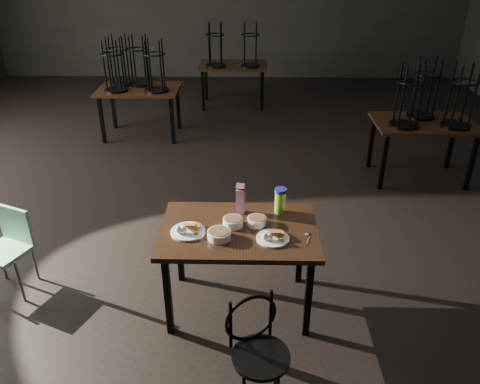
{
  "coord_description": "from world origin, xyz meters",
  "views": [
    {
      "loc": [
        0.49,
        -4.43,
        2.68
      ],
      "look_at": [
        0.42,
        -1.03,
        0.85
      ],
      "focal_mm": 35.0,
      "sensor_mm": 36.0,
      "label": 1
    }
  ],
  "objects_px": {
    "main_table": "(239,237)",
    "water_bottle": "(280,200)",
    "bentwood_chair": "(257,345)",
    "juice_carton": "(241,199)",
    "school_chair": "(9,243)"
  },
  "relations": [
    {
      "from": "main_table",
      "to": "water_bottle",
      "type": "xyz_separation_m",
      "value": [
        0.32,
        0.25,
        0.19
      ]
    },
    {
      "from": "main_table",
      "to": "water_bottle",
      "type": "height_order",
      "value": "water_bottle"
    },
    {
      "from": "main_table",
      "to": "bentwood_chair",
      "type": "xyz_separation_m",
      "value": [
        0.13,
        -0.88,
        -0.21
      ]
    },
    {
      "from": "main_table",
      "to": "juice_carton",
      "type": "distance_m",
      "value": 0.31
    },
    {
      "from": "bentwood_chair",
      "to": "main_table",
      "type": "bearing_deg",
      "value": 74.36
    },
    {
      "from": "bentwood_chair",
      "to": "school_chair",
      "type": "bearing_deg",
      "value": 128.05
    },
    {
      "from": "water_bottle",
      "to": "school_chair",
      "type": "bearing_deg",
      "value": -178.8
    },
    {
      "from": "main_table",
      "to": "bentwood_chair",
      "type": "distance_m",
      "value": 0.92
    },
    {
      "from": "main_table",
      "to": "juice_carton",
      "type": "xyz_separation_m",
      "value": [
        0.01,
        0.24,
        0.2
      ]
    },
    {
      "from": "water_bottle",
      "to": "bentwood_chair",
      "type": "distance_m",
      "value": 1.21
    },
    {
      "from": "bentwood_chair",
      "to": "school_chair",
      "type": "distance_m",
      "value": 2.33
    },
    {
      "from": "main_table",
      "to": "juice_carton",
      "type": "bearing_deg",
      "value": 88.19
    },
    {
      "from": "juice_carton",
      "to": "bentwood_chair",
      "type": "height_order",
      "value": "juice_carton"
    },
    {
      "from": "bentwood_chair",
      "to": "school_chair",
      "type": "relative_size",
      "value": 1.04
    },
    {
      "from": "main_table",
      "to": "school_chair",
      "type": "xyz_separation_m",
      "value": [
        -1.93,
        0.2,
        -0.22
      ]
    }
  ]
}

